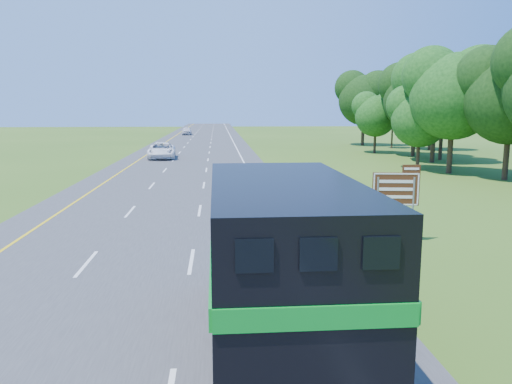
{
  "coord_description": "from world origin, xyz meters",
  "views": [
    {
      "loc": [
        2.79,
        -6.27,
        5.41
      ],
      "look_at": [
        4.6,
        16.75,
        1.55
      ],
      "focal_mm": 35.0,
      "sensor_mm": 36.0,
      "label": 1
    }
  ],
  "objects_px": {
    "white_suv": "(162,150)",
    "far_car": "(187,131)",
    "horse_truck": "(279,262)",
    "exit_sign": "(397,192)"
  },
  "relations": [
    {
      "from": "horse_truck",
      "to": "exit_sign",
      "type": "distance_m",
      "value": 10.94
    },
    {
      "from": "horse_truck",
      "to": "white_suv",
      "type": "distance_m",
      "value": 45.59
    },
    {
      "from": "horse_truck",
      "to": "exit_sign",
      "type": "xyz_separation_m",
      "value": [
        5.94,
        9.18,
        -0.1
      ]
    },
    {
      "from": "horse_truck",
      "to": "far_car",
      "type": "bearing_deg",
      "value": 94.33
    },
    {
      "from": "white_suv",
      "to": "exit_sign",
      "type": "height_order",
      "value": "exit_sign"
    },
    {
      "from": "white_suv",
      "to": "far_car",
      "type": "height_order",
      "value": "white_suv"
    },
    {
      "from": "far_car",
      "to": "exit_sign",
      "type": "distance_m",
      "value": 87.34
    },
    {
      "from": "far_car",
      "to": "exit_sign",
      "type": "height_order",
      "value": "exit_sign"
    },
    {
      "from": "horse_truck",
      "to": "white_suv",
      "type": "xyz_separation_m",
      "value": [
        -7.33,
        44.98,
        -1.27
      ]
    },
    {
      "from": "white_suv",
      "to": "far_car",
      "type": "relative_size",
      "value": 1.32
    }
  ]
}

